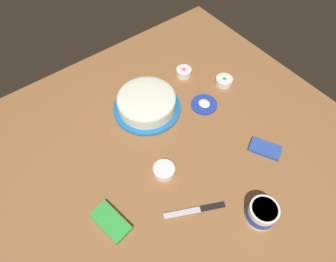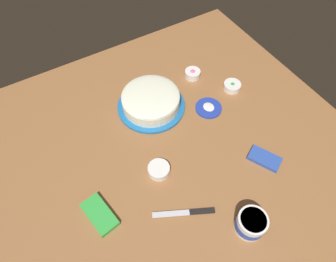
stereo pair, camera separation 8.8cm
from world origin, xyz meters
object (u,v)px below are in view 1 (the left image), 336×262
at_px(frosting_tub_lid, 204,104).
at_px(candy_box_upper, 111,222).
at_px(sprinkle_bowl_green, 224,81).
at_px(frosting_tub, 262,213).
at_px(candy_box_lower, 265,149).
at_px(frosted_cake, 147,103).
at_px(sprinkle_bowl_orange, 164,170).
at_px(sprinkle_bowl_pink, 184,72).
at_px(spreading_knife, 200,209).

distance_m(frosting_tub_lid, candy_box_upper, 0.68).
bearing_deg(sprinkle_bowl_green, frosting_tub_lid, 105.44).
bearing_deg(frosting_tub, candy_box_upper, 54.85).
distance_m(frosting_tub, candy_box_lower, 0.31).
xyz_separation_m(frosted_cake, sprinkle_bowl_orange, (-0.32, 0.14, -0.03)).
bearing_deg(candy_box_lower, sprinkle_bowl_orange, 38.86).
bearing_deg(sprinkle_bowl_pink, candy_box_lower, 178.98).
bearing_deg(sprinkle_bowl_pink, sprinkle_bowl_green, -144.29).
bearing_deg(sprinkle_bowl_green, candy_box_upper, 107.83).
bearing_deg(candy_box_upper, sprinkle_bowl_green, -82.24).
distance_m(frosting_tub, frosting_tub_lid, 0.57).
xyz_separation_m(spreading_knife, candy_box_lower, (0.03, -0.40, 0.00)).
xyz_separation_m(candy_box_lower, candy_box_upper, (0.13, 0.69, 0.00)).
relative_size(spreading_knife, candy_box_lower, 1.69).
bearing_deg(spreading_knife, frosting_tub, -134.50).
distance_m(spreading_knife, sprinkle_bowl_orange, 0.21).
xyz_separation_m(sprinkle_bowl_pink, sprinkle_bowl_orange, (-0.39, 0.42, -0.00)).
bearing_deg(frosting_tub_lid, spreading_knife, 136.94).
bearing_deg(candy_box_upper, frosting_tub, -135.22).
height_order(frosting_tub, candy_box_lower, frosting_tub).
distance_m(frosting_tub, sprinkle_bowl_pink, 0.79).
xyz_separation_m(sprinkle_bowl_pink, candy_box_lower, (-0.57, 0.01, -0.01)).
bearing_deg(frosting_tub_lid, frosted_cake, 56.92).
distance_m(frosted_cake, candy_box_upper, 0.56).
xyz_separation_m(frosting_tub_lid, sprinkle_bowl_orange, (-0.17, 0.37, 0.01)).
bearing_deg(frosting_tub_lid, sprinkle_bowl_pink, -13.47).
height_order(frosting_tub_lid, sprinkle_bowl_green, sprinkle_bowl_green).
bearing_deg(sprinkle_bowl_orange, frosting_tub, -154.97).
relative_size(frosted_cake, frosting_tub_lid, 2.55).
bearing_deg(spreading_knife, sprinkle_bowl_orange, 3.48).
distance_m(sprinkle_bowl_orange, sprinkle_bowl_green, 0.58).
distance_m(frosted_cake, sprinkle_bowl_pink, 0.29).
height_order(sprinkle_bowl_pink, candy_box_lower, sprinkle_bowl_pink).
xyz_separation_m(frosted_cake, candy_box_upper, (-0.36, 0.42, -0.03)).
bearing_deg(frosted_cake, sprinkle_bowl_orange, 156.36).
bearing_deg(sprinkle_bowl_pink, sprinkle_bowl_orange, 132.78).
bearing_deg(frosted_cake, frosting_tub_lid, -123.08).
relative_size(sprinkle_bowl_orange, candy_box_lower, 0.69).
height_order(frosted_cake, frosting_tub_lid, frosted_cake).
xyz_separation_m(frosting_tub, sprinkle_bowl_pink, (0.75, -0.25, -0.02)).
bearing_deg(frosting_tub_lid, sprinkle_bowl_orange, 114.76).
relative_size(frosted_cake, sprinkle_bowl_pink, 4.07).
relative_size(spreading_knife, candy_box_upper, 1.44).
height_order(sprinkle_bowl_orange, sprinkle_bowl_green, same).
xyz_separation_m(frosting_tub_lid, sprinkle_bowl_green, (0.05, -0.17, 0.01)).
bearing_deg(sprinkle_bowl_green, frosting_tub, 147.44).
bearing_deg(frosting_tub_lid, sprinkle_bowl_green, -74.56).
relative_size(sprinkle_bowl_pink, candy_box_lower, 0.60).
xyz_separation_m(frosted_cake, candy_box_lower, (-0.49, -0.27, -0.03)).
bearing_deg(frosted_cake, spreading_knife, 166.53).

